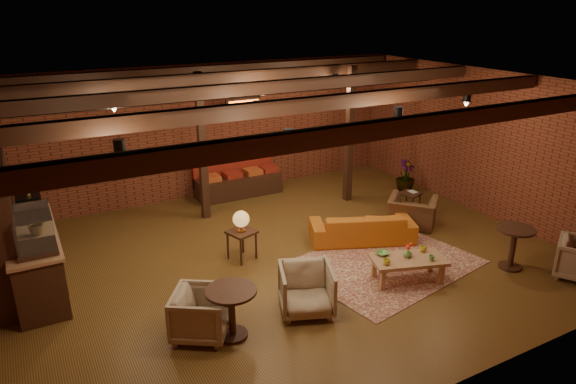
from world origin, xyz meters
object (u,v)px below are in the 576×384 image
armchair_b (306,288)px  side_table_lamp (241,223)px  round_table_right (514,241)px  plant_tall (408,144)px  round_table_left (232,305)px  side_table_book (410,194)px  armchair_right (413,207)px  armchair_a (201,311)px  sofa (362,227)px  coffee_table (407,261)px

armchair_b → side_table_lamp: bearing=116.3°
side_table_lamp → round_table_right: size_ratio=1.23×
side_table_lamp → plant_tall: (5.09, 1.38, 0.51)m
round_table_left → side_table_book: 5.87m
armchair_b → armchair_right: bearing=47.0°
armchair_b → armchair_right: size_ratio=0.84×
round_table_left → armchair_a: 0.46m
sofa → side_table_book: 1.98m
coffee_table → armchair_right: size_ratio=1.41×
coffee_table → armchair_right: 2.40m
armchair_a → plant_tall: bearing=-30.2°
armchair_b → armchair_right: (3.65, 1.73, 0.02)m
side_table_book → round_table_right: bearing=-93.2°
round_table_left → armchair_right: bearing=19.9°
round_table_left → round_table_right: 5.23m
armchair_a → round_table_left: bearing=-87.7°
armchair_a → armchair_right: armchair_right is taller
armchair_b → armchair_right: armchair_right is taller
sofa → round_table_left: 3.90m
sofa → armchair_b: bearing=58.4°
round_table_left → armchair_right: (4.90, 1.77, -0.09)m
sofa → coffee_table: bearing=103.1°
round_table_left → armchair_a: (-0.38, 0.23, -0.12)m
armchair_b → side_table_book: (4.11, 2.35, 0.02)m
side_table_book → side_table_lamp: bearing=-176.2°
side_table_book → round_table_left: bearing=-155.9°
sofa → round_table_left: round_table_left is taller
armchair_right → armchair_a: bearing=64.9°
sofa → side_table_lamp: 2.51m
armchair_right → sofa: bearing=52.1°
sofa → armchair_right: armchair_right is taller
plant_tall → round_table_left: bearing=-150.5°
armchair_a → armchair_right: bearing=-40.4°
armchair_right → coffee_table: bearing=95.1°
sofa → round_table_left: size_ratio=2.72×
round_table_right → plant_tall: size_ratio=0.32×
side_table_book → round_table_right: size_ratio=0.69×
coffee_table → armchair_b: (-1.99, 0.01, 0.03)m
round_table_right → side_table_book: bearing=86.8°
sofa → armchair_a: (-3.89, -1.46, 0.09)m
side_table_lamp → round_table_left: size_ratio=1.27×
armchair_b → round_table_right: bearing=13.5°
round_table_right → armchair_b: bearing=171.9°
armchair_right → plant_tall: 2.29m
sofa → armchair_right: bearing=-154.1°
round_table_left → armchair_right: armchair_right is taller
armchair_b → round_table_right: 3.99m
round_table_left → side_table_book: size_ratio=1.40×
armchair_a → round_table_right: round_table_right is taller
side_table_book → armchair_right: bearing=-126.7°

